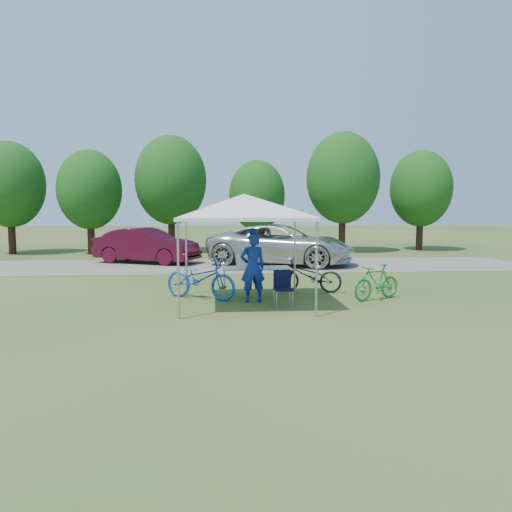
% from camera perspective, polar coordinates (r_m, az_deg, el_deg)
% --- Properties ---
extents(ground, '(100.00, 100.00, 0.00)m').
position_cam_1_polar(ground, '(12.44, -1.35, -5.55)').
color(ground, '#2D5119').
rests_on(ground, ground).
extents(gravel_strip, '(24.00, 5.00, 0.02)m').
position_cam_1_polar(gravel_strip, '(20.34, -2.65, -1.11)').
color(gravel_strip, gray).
rests_on(gravel_strip, ground).
extents(canopy, '(4.53, 4.53, 3.00)m').
position_cam_1_polar(canopy, '(12.20, -1.37, 6.76)').
color(canopy, '#A5A5AA').
rests_on(canopy, ground).
extents(treeline, '(24.89, 4.28, 6.30)m').
position_cam_1_polar(treeline, '(26.25, -3.81, 8.13)').
color(treeline, '#382314').
rests_on(treeline, ground).
extents(folding_table, '(1.85, 0.77, 0.76)m').
position_cam_1_polar(folding_table, '(13.67, 0.02, -1.48)').
color(folding_table, white).
rests_on(folding_table, ground).
extents(folding_chair, '(0.46, 0.47, 0.87)m').
position_cam_1_polar(folding_chair, '(12.27, 3.08, -3.30)').
color(folding_chair, black).
rests_on(folding_chair, ground).
extents(cooler, '(0.43, 0.29, 0.31)m').
position_cam_1_polar(cooler, '(13.62, -1.36, -0.65)').
color(cooler, white).
rests_on(cooler, folding_table).
extents(ice_cream_cup, '(0.07, 0.07, 0.05)m').
position_cam_1_polar(ice_cream_cup, '(13.64, 1.51, -1.20)').
color(ice_cream_cup, '#C9E034').
rests_on(ice_cream_cup, folding_table).
extents(cyclist, '(0.71, 0.53, 1.77)m').
position_cam_1_polar(cyclist, '(12.61, -0.38, -1.33)').
color(cyclist, navy).
rests_on(cyclist, ground).
extents(bike_blue, '(2.16, 1.70, 1.09)m').
position_cam_1_polar(bike_blue, '(13.14, -6.36, -2.55)').
color(bike_blue, blue).
rests_on(bike_blue, ground).
extents(bike_green, '(1.57, 1.09, 0.93)m').
position_cam_1_polar(bike_green, '(13.32, 13.62, -2.94)').
color(bike_green, '#1C802F').
rests_on(bike_green, ground).
extents(bike_dark, '(1.94, 1.19, 0.96)m').
position_cam_1_polar(bike_dark, '(14.18, 6.10, -2.21)').
color(bike_dark, black).
rests_on(bike_dark, ground).
extents(minivan, '(6.57, 4.71, 1.66)m').
position_cam_1_polar(minivan, '(20.59, 2.89, 1.33)').
color(minivan, silver).
rests_on(minivan, gravel_strip).
extents(sedan, '(4.74, 3.23, 1.48)m').
position_cam_1_polar(sedan, '(21.68, -12.43, 1.18)').
color(sedan, '#4C0C20').
rests_on(sedan, gravel_strip).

